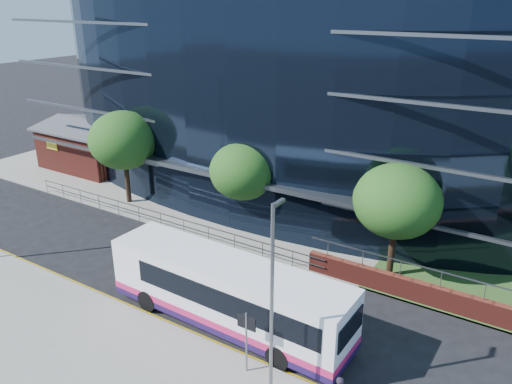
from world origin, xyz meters
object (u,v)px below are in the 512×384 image
Objects in this scene: street_sign at (246,330)px; tree_far_a at (123,140)px; streetlight_east at (272,299)px; brick_pavilion at (92,146)px; tree_far_b at (243,171)px; city_bus at (229,293)px; tree_far_c at (397,201)px.

street_sign is 20.63m from tree_far_a.
brick_pavilion is at bearing 150.76° from streetlight_east.
tree_far_b is at bearing 127.63° from streetlight_east.
streetlight_east reaches higher than tree_far_a.
city_bus is (24.05, -12.80, -0.19)m from brick_pavilion.
tree_far_a is at bearing -177.14° from tree_far_b.
brick_pavilion is 3.07× the size of street_sign.
tree_far_c is (29.00, -4.50, 2.60)m from brick_pavilion.
tree_far_c is at bearing 76.71° from street_sign.
tree_far_b reaches higher than city_bus.
tree_far_a is (9.00, -4.50, 2.92)m from brick_pavilion.
brick_pavilion is 1.32× the size of tree_far_c.
street_sign is 3.38m from city_bus.
tree_far_a is 17.46m from city_bus.
streetlight_east is at bearing -29.24° from brick_pavilion.
tree_far_b is (-7.50, 11.09, 2.06)m from street_sign.
streetlight_east is 0.65× the size of city_bus.
tree_far_a is at bearing 152.47° from city_bus.
tree_far_c is at bearing 84.89° from streetlight_east.
brick_pavilion is 29.46m from tree_far_c.
brick_pavilion is 32.19m from streetlight_east.
tree_far_a is 1.15× the size of tree_far_b.
tree_far_b is at bearing 177.14° from tree_far_c.
streetlight_east reaches higher than city_bus.
streetlight_east is (9.00, -11.67, 0.23)m from tree_far_b.
city_bus is at bearing -28.03° from brick_pavilion.
tree_far_b reaches higher than brick_pavilion.
tree_far_a is at bearing 180.00° from tree_far_c.
tree_far_c reaches higher than city_bus.
street_sign is at bearing -31.17° from tree_far_a.
streetlight_east is (19.00, -11.17, -0.42)m from tree_far_a.
tree_far_b is at bearing -11.88° from brick_pavilion.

